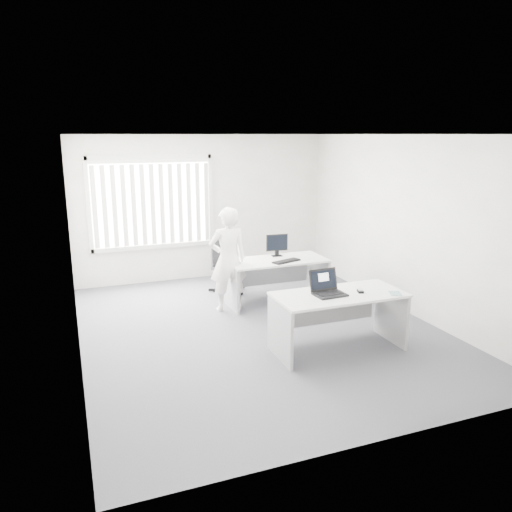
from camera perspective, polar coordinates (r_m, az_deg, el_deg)
name	(u,v)px	position (r m, az deg, el deg)	size (l,w,h in m)	color
ground	(259,329)	(7.46, 0.33, -8.30)	(6.00, 6.00, 0.00)	#57575F
wall_back	(203,208)	(9.87, -6.03, 5.51)	(5.00, 0.02, 2.80)	silver
wall_front	(384,300)	(4.49, 14.46, -4.89)	(5.00, 0.02, 2.80)	silver
wall_left	(71,250)	(6.59, -20.35, 0.61)	(0.02, 6.00, 2.80)	silver
wall_right	(405,225)	(8.28, 16.70, 3.43)	(0.02, 6.00, 2.80)	silver
ceiling	(259,134)	(6.91, 0.36, 13.74)	(5.00, 6.00, 0.02)	white
window	(152,203)	(9.60, -11.79, 5.98)	(2.32, 0.06, 1.76)	silver
blinds	(153,205)	(9.55, -11.72, 5.76)	(2.20, 0.10, 1.50)	white
desk_near	(339,309)	(6.67, 9.41, -6.03)	(1.72, 0.81, 0.78)	silver
desk_far	(277,272)	(8.42, 2.39, -1.79)	(1.66, 0.78, 0.76)	silver
office_chair	(226,275)	(9.08, -3.43, -2.18)	(0.68, 0.68, 1.00)	black
person	(228,259)	(8.00, -3.22, -0.39)	(0.62, 0.41, 1.70)	white
laptop	(330,284)	(6.46, 8.49, -3.16)	(0.40, 0.36, 0.31)	black
paper_sheet	(365,293)	(6.70, 12.32, -4.12)	(0.33, 0.23, 0.00)	silver
mouse	(360,291)	(6.69, 11.84, -3.89)	(0.07, 0.12, 0.05)	#BBBBBE
booklet	(395,293)	(6.75, 15.65, -4.13)	(0.14, 0.20, 0.01)	silver
keyboard	(286,261)	(8.22, 3.48, -0.59)	(0.50, 0.17, 0.02)	black
monitor	(277,245)	(8.56, 2.40, 1.24)	(0.38, 0.11, 0.38)	black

